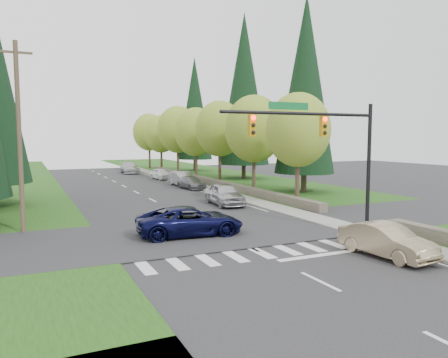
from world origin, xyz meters
TOP-DOWN VIEW (x-y plane):
  - ground at (0.00, 0.00)m, footprint 120.00×120.00m
  - grass_east at (13.00, 20.00)m, footprint 14.00×110.00m
  - cross_street at (0.00, 8.00)m, footprint 120.00×8.00m
  - sidewalk_east at (6.90, 22.00)m, footprint 1.80×80.00m
  - curb_east at (6.05, 22.00)m, footprint 0.20×80.00m
  - stone_wall_north at (8.60, 30.00)m, footprint 0.70×40.00m
  - traffic_signal at (4.37, 4.50)m, footprint 8.70×0.37m
  - utility_pole at (-9.50, 12.00)m, footprint 1.60×0.24m
  - decid_tree_0 at (9.20, 14.00)m, footprint 4.80×4.80m
  - decid_tree_1 at (9.30, 21.00)m, footprint 5.20×5.20m
  - decid_tree_2 at (9.10, 28.00)m, footprint 5.00×5.00m
  - decid_tree_3 at (9.20, 35.00)m, footprint 5.00×5.00m
  - decid_tree_4 at (9.30, 42.00)m, footprint 5.40×5.40m
  - decid_tree_5 at (9.10, 49.00)m, footprint 4.80×4.80m
  - decid_tree_6 at (9.20, 56.00)m, footprint 5.20×5.20m
  - conifer_e_a at (14.00, 20.00)m, footprint 5.44×5.44m
  - conifer_e_b at (15.00, 34.00)m, footprint 6.12×6.12m
  - conifer_e_c at (14.00, 48.00)m, footprint 5.10×5.10m
  - sedan_champagne at (4.50, 0.42)m, footprint 1.84×4.42m
  - suv_navy at (-1.66, 7.69)m, footprint 5.69×2.98m
  - parked_car_a at (4.27, 16.33)m, footprint 2.29×4.95m
  - parked_car_b at (5.60, 26.92)m, footprint 2.08×4.35m
  - parked_car_c at (5.60, 29.62)m, footprint 1.79×4.70m
  - parked_car_d at (5.60, 37.55)m, footprint 2.09×4.15m
  - parked_car_e at (4.20, 48.12)m, footprint 2.51×5.47m

SIDE VIEW (x-z plane):
  - ground at x=0.00m, z-range 0.00..0.00m
  - cross_street at x=0.00m, z-range -0.05..0.05m
  - grass_east at x=13.00m, z-range 0.00..0.06m
  - sidewalk_east at x=6.90m, z-range 0.00..0.13m
  - curb_east at x=6.05m, z-range 0.00..0.13m
  - stone_wall_north at x=8.60m, z-range 0.00..0.70m
  - parked_car_b at x=5.60m, z-range 0.00..1.22m
  - parked_car_d at x=5.60m, z-range 0.00..1.35m
  - sedan_champagne at x=4.50m, z-range 0.00..1.42m
  - parked_car_c at x=5.60m, z-range 0.00..1.53m
  - suv_navy at x=-1.66m, z-range 0.00..1.53m
  - parked_car_e at x=4.20m, z-range 0.00..1.55m
  - parked_car_a at x=4.27m, z-range 0.00..1.64m
  - traffic_signal at x=4.37m, z-range 1.58..8.38m
  - utility_pole at x=-9.50m, z-range 0.14..10.14m
  - decid_tree_5 at x=9.10m, z-range 1.38..9.68m
  - decid_tree_0 at x=9.20m, z-range 1.41..9.78m
  - decid_tree_3 at x=9.20m, z-range 1.39..9.94m
  - decid_tree_1 at x=9.30m, z-range 1.40..10.20m
  - decid_tree_6 at x=9.20m, z-range 1.43..10.30m
  - decid_tree_2 at x=9.10m, z-range 1.52..10.34m
  - decid_tree_4 at x=9.30m, z-range 1.47..10.65m
  - conifer_e_c at x=14.00m, z-range 0.89..17.69m
  - conifer_e_a at x=14.00m, z-range 0.89..18.69m
  - conifer_e_b at x=15.00m, z-range 0.89..20.69m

